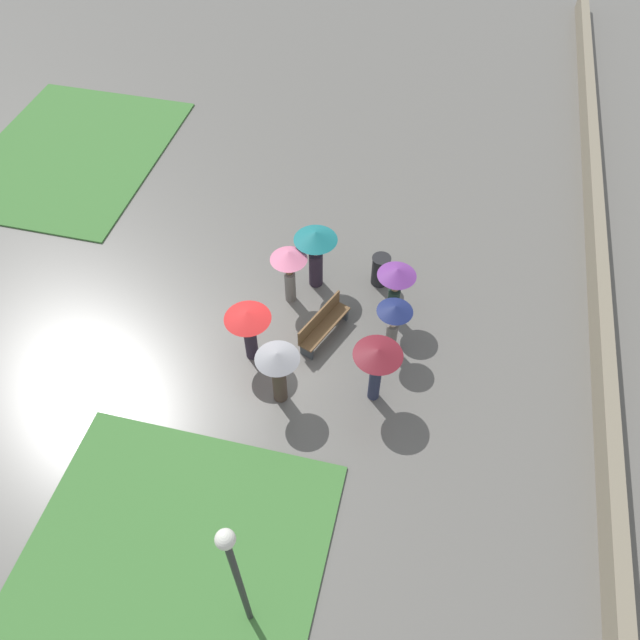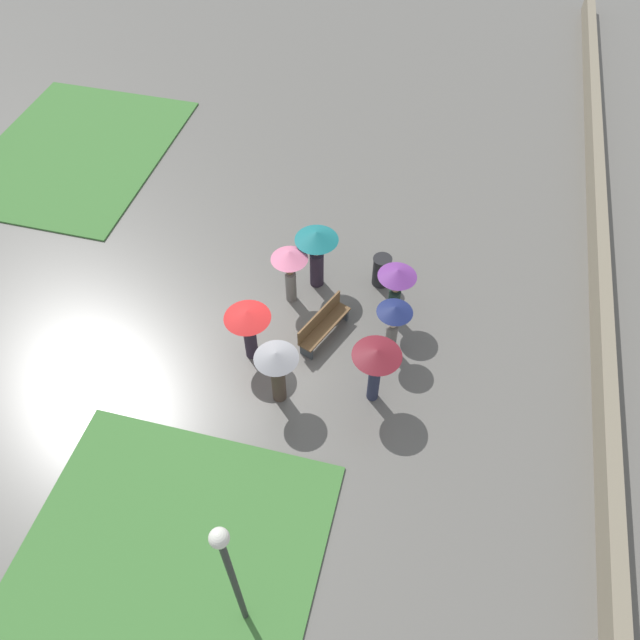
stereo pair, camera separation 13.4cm
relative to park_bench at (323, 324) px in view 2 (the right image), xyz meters
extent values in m
plane|color=#66635E|center=(-0.76, 1.34, -0.47)|extent=(90.00, 90.00, 0.00)
cube|color=#427A38|center=(-7.21, 1.66, -0.44)|extent=(7.12, 6.23, 0.06)
cube|color=#427A38|center=(5.81, 10.45, -0.44)|extent=(7.89, 6.16, 0.06)
cube|color=gray|center=(-0.76, -7.16, -0.07)|extent=(45.00, 0.35, 0.81)
cube|color=brown|center=(-0.03, -0.07, -0.05)|extent=(1.84, 1.07, 0.05)
cube|color=brown|center=(0.04, 0.10, 0.20)|extent=(1.70, 0.72, 0.45)
cube|color=#383D42|center=(-0.78, 0.24, -0.27)|extent=(0.22, 0.38, 0.40)
cube|color=#383D42|center=(0.72, -0.37, -0.27)|extent=(0.22, 0.38, 0.40)
cylinder|color=#2D2D30|center=(-7.21, -0.25, 1.56)|extent=(0.12, 0.12, 4.06)
sphere|color=white|center=(-7.21, -0.25, 3.75)|extent=(0.32, 0.32, 0.32)
cylinder|color=#232326|center=(2.28, -1.14, 0.00)|extent=(0.50, 0.50, 0.94)
cylinder|color=black|center=(2.28, -1.14, 0.48)|extent=(0.54, 0.54, 0.03)
cylinder|color=#47382D|center=(-2.15, 0.56, 0.07)|extent=(0.49, 0.49, 1.09)
sphere|color=brown|center=(-2.15, 0.56, 0.71)|extent=(0.19, 0.19, 0.19)
cylinder|color=#4C4C4F|center=(-2.15, 0.56, 0.98)|extent=(0.02, 0.02, 0.35)
cone|color=gray|center=(-2.15, 0.56, 1.26)|extent=(1.05, 1.05, 0.20)
cylinder|color=#2D2333|center=(-1.08, 1.63, 0.01)|extent=(0.45, 0.45, 0.96)
sphere|color=#997051|center=(-1.08, 1.63, 0.59)|extent=(0.19, 0.19, 0.19)
cylinder|color=#4C4C4F|center=(-1.08, 1.63, 0.86)|extent=(0.02, 0.02, 0.35)
cone|color=red|center=(-1.08, 1.63, 1.16)|extent=(1.17, 1.17, 0.25)
cylinder|color=slate|center=(1.06, 1.17, 0.03)|extent=(0.35, 0.35, 1.00)
sphere|color=brown|center=(1.06, 1.17, 0.64)|extent=(0.22, 0.22, 0.22)
cylinder|color=#4C4C4F|center=(1.06, 1.17, 0.92)|extent=(0.02, 0.02, 0.35)
cone|color=pink|center=(1.06, 1.17, 1.23)|extent=(1.00, 1.00, 0.26)
cylinder|color=#1E3328|center=(1.09, -1.69, 0.05)|extent=(0.45, 0.45, 1.05)
sphere|color=#997051|center=(1.09, -1.69, 0.69)|extent=(0.23, 0.23, 0.23)
cylinder|color=#4C4C4F|center=(1.09, -1.69, 0.98)|extent=(0.02, 0.02, 0.35)
cone|color=#703389|center=(1.09, -1.69, 1.27)|extent=(1.02, 1.02, 0.24)
cylinder|color=#282D47|center=(-1.58, -1.67, 0.11)|extent=(0.35, 0.35, 1.17)
sphere|color=tan|center=(-1.58, -1.67, 0.80)|extent=(0.21, 0.21, 0.21)
cylinder|color=#4C4C4F|center=(-1.58, -1.67, 1.08)|extent=(0.02, 0.02, 0.35)
cone|color=maroon|center=(-1.58, -1.67, 1.35)|extent=(1.17, 1.17, 0.19)
cylinder|color=#2D2333|center=(1.82, 0.63, 0.10)|extent=(0.47, 0.47, 1.14)
sphere|color=beige|center=(1.82, 0.63, 0.77)|extent=(0.21, 0.21, 0.21)
cylinder|color=#4C4C4F|center=(1.82, 0.63, 1.05)|extent=(0.02, 0.02, 0.35)
cone|color=#197075|center=(1.82, 0.63, 1.36)|extent=(1.19, 1.19, 0.27)
cylinder|color=slate|center=(-0.03, -1.83, 0.01)|extent=(0.41, 0.41, 0.96)
sphere|color=beige|center=(-0.03, -1.83, 0.59)|extent=(0.21, 0.21, 0.21)
cylinder|color=#4C4C4F|center=(-0.03, -1.83, 0.87)|extent=(0.02, 0.02, 0.35)
cone|color=navy|center=(-0.03, -1.83, 1.14)|extent=(0.91, 0.91, 0.19)
camera|label=1|loc=(-10.08, -2.35, 12.73)|focal=35.00mm
camera|label=2|loc=(-10.05, -2.48, 12.73)|focal=35.00mm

